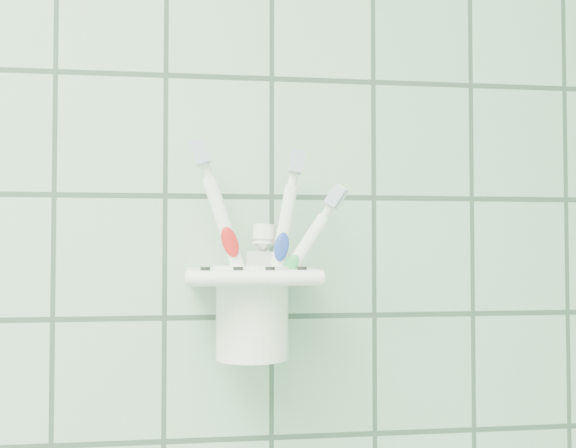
% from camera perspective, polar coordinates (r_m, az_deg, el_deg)
% --- Properties ---
extents(holder_bracket, '(0.13, 0.10, 0.04)m').
position_cam_1_polar(holder_bracket, '(0.64, -3.27, -4.77)').
color(holder_bracket, white).
rests_on(holder_bracket, wall_back).
extents(cup, '(0.08, 0.08, 0.09)m').
position_cam_1_polar(cup, '(0.65, -3.20, -7.45)').
color(cup, white).
rests_on(cup, holder_bracket).
extents(toothbrush_pink, '(0.07, 0.02, 0.22)m').
position_cam_1_polar(toothbrush_pink, '(0.65, -2.06, -1.28)').
color(toothbrush_pink, white).
rests_on(toothbrush_pink, cup).
extents(toothbrush_blue, '(0.04, 0.02, 0.20)m').
position_cam_1_polar(toothbrush_blue, '(0.63, -2.29, -2.04)').
color(toothbrush_blue, white).
rests_on(toothbrush_blue, cup).
extents(toothbrush_orange, '(0.10, 0.04, 0.18)m').
position_cam_1_polar(toothbrush_orange, '(0.65, -4.42, -2.51)').
color(toothbrush_orange, white).
rests_on(toothbrush_orange, cup).
extents(toothpaste_tube, '(0.04, 0.03, 0.13)m').
position_cam_1_polar(toothpaste_tube, '(0.64, -2.58, -4.75)').
color(toothpaste_tube, silver).
rests_on(toothpaste_tube, cup).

